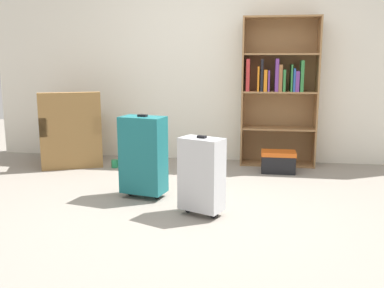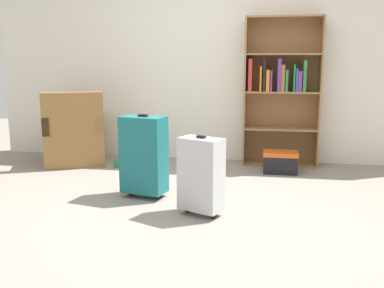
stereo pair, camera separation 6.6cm
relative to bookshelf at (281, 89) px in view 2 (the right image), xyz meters
name	(u,v)px [view 2 (the right image)]	position (x,y,z in m)	size (l,w,h in m)	color
ground_plane	(194,212)	(-0.75, -1.88, -0.93)	(10.31, 10.31, 0.00)	gray
back_wall	(221,57)	(-0.75, 0.19, 0.37)	(5.89, 0.10, 2.60)	silver
bookshelf	(281,89)	(0.00, 0.00, 0.00)	(0.89, 0.31, 1.76)	olive
armchair	(75,138)	(-2.49, -0.36, -0.61)	(0.92, 0.92, 0.90)	olive
mug	(117,163)	(-1.91, -0.48, -0.88)	(0.12, 0.08, 0.10)	#1E7F4C
storage_box	(280,162)	(0.01, -0.42, -0.80)	(0.39, 0.25, 0.25)	black
suitcase_silver	(201,174)	(-0.68, -1.93, -0.58)	(0.40, 0.33, 0.67)	#B7BABF
suitcase_teal	(144,155)	(-1.28, -1.53, -0.52)	(0.44, 0.32, 0.78)	#19666B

